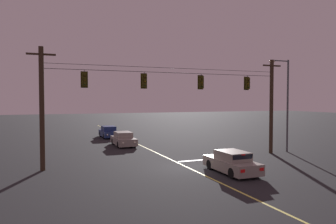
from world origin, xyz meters
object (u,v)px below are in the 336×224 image
traffic_light_left_inner (144,81)px  traffic_light_right_inner (248,83)px  traffic_light_centre (201,82)px  car_waiting_near_lane (232,163)px  car_oncoming_lead (123,139)px  car_oncoming_trailing (109,132)px  traffic_light_leftmost (85,79)px  street_lamp_corner (285,97)px

traffic_light_left_inner → traffic_light_right_inner: size_ratio=1.00×
traffic_light_centre → traffic_light_right_inner: 4.31m
traffic_light_left_inner → car_waiting_near_lane: traffic_light_left_inner is taller
car_waiting_near_lane → car_oncoming_lead: bearing=104.2°
car_oncoming_lead → car_oncoming_trailing: same height
traffic_light_left_inner → car_waiting_near_lane: (4.17, -5.07, -5.35)m
car_oncoming_lead → traffic_light_leftmost: bearing=-118.0°
traffic_light_leftmost → traffic_light_right_inner: same height
traffic_light_centre → car_waiting_near_lane: bearing=-95.4°
traffic_light_leftmost → traffic_light_right_inner: (13.19, 0.00, 0.00)m
traffic_light_leftmost → car_oncoming_lead: traffic_light_leftmost is taller
traffic_light_leftmost → traffic_light_right_inner: bearing=0.0°
car_waiting_near_lane → traffic_light_right_inner: bearing=46.7°
traffic_light_centre → street_lamp_corner: size_ratio=0.15×
traffic_light_leftmost → traffic_light_centre: 8.89m
car_waiting_near_lane → car_oncoming_lead: (-3.58, 14.15, -0.00)m
traffic_light_left_inner → street_lamp_corner: bearing=0.3°
traffic_light_leftmost → car_waiting_near_lane: size_ratio=0.28×
car_oncoming_trailing → traffic_light_right_inner: bearing=-63.2°
traffic_light_left_inner → traffic_light_centre: same height
traffic_light_leftmost → street_lamp_corner: (17.20, 0.07, -1.12)m
traffic_light_left_inner → traffic_light_right_inner: same height
traffic_light_right_inner → car_waiting_near_lane: 8.79m
traffic_light_centre → car_oncoming_trailing: traffic_light_centre is taller
car_oncoming_lead → traffic_light_right_inner: bearing=-47.3°
car_oncoming_lead → traffic_light_left_inner: bearing=-93.7°
traffic_light_right_inner → car_oncoming_trailing: (-8.41, 16.65, -5.35)m
traffic_light_right_inner → car_oncoming_trailing: traffic_light_right_inner is taller
traffic_light_left_inner → car_waiting_near_lane: bearing=-50.6°
traffic_light_leftmost → traffic_light_left_inner: 4.24m
traffic_light_centre → car_oncoming_lead: traffic_light_centre is taller
traffic_light_leftmost → car_oncoming_trailing: traffic_light_leftmost is taller
car_oncoming_lead → street_lamp_corner: size_ratio=0.54×
traffic_light_centre → car_oncoming_trailing: size_ratio=0.28×
traffic_light_left_inner → car_oncoming_trailing: (0.55, 16.65, -5.35)m
car_oncoming_trailing → car_waiting_near_lane: bearing=-80.5°
traffic_light_centre → traffic_light_left_inner: bearing=180.0°
car_oncoming_trailing → street_lamp_corner: size_ratio=0.54×
traffic_light_left_inner → street_lamp_corner: size_ratio=0.15×
traffic_light_leftmost → traffic_light_centre: size_ratio=1.00×
traffic_light_leftmost → traffic_light_centre: same height
traffic_light_right_inner → car_waiting_near_lane: bearing=-133.3°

